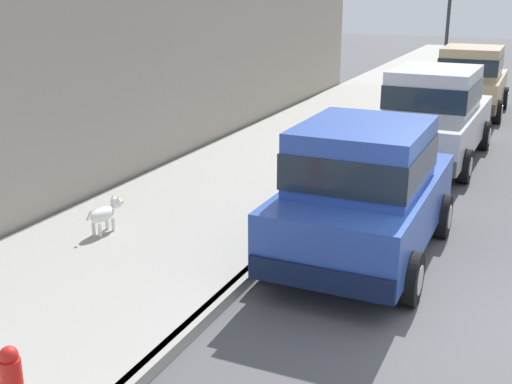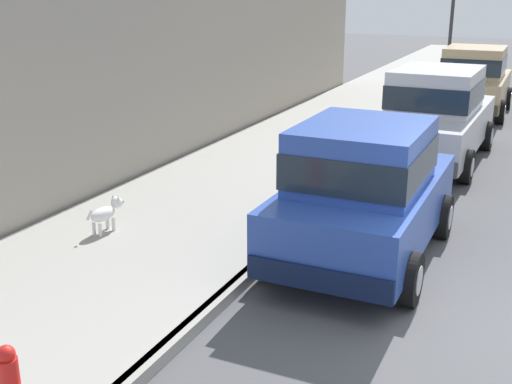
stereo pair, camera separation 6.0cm
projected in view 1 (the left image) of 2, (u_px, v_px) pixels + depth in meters
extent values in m
cube|color=gray|center=(252.00, 272.00, 8.22)|extent=(0.16, 64.00, 0.14)
cube|color=#99968E|center=(133.00, 249.00, 8.92)|extent=(3.60, 64.00, 0.14)
cube|color=#28479E|center=(365.00, 207.00, 8.67)|extent=(1.74, 3.71, 0.76)
cube|color=#28479E|center=(363.00, 155.00, 8.22)|extent=(1.52, 1.91, 0.80)
cube|color=#19232D|center=(363.00, 160.00, 8.24)|extent=(1.56, 1.95, 0.44)
cube|color=#0E1837|center=(394.00, 187.00, 10.31)|extent=(1.69, 0.21, 0.28)
cube|color=#0E1837|center=(321.00, 277.00, 7.18)|extent=(1.69, 0.21, 0.28)
cylinder|color=black|center=(329.00, 201.00, 10.12)|extent=(0.22, 0.64, 0.64)
cylinder|color=#9E9EA3|center=(329.00, 201.00, 10.12)|extent=(0.24, 0.35, 0.35)
cylinder|color=black|center=(442.00, 216.00, 9.45)|extent=(0.22, 0.64, 0.64)
cylinder|color=#9E9EA3|center=(442.00, 216.00, 9.45)|extent=(0.24, 0.35, 0.35)
cylinder|color=black|center=(272.00, 254.00, 8.13)|extent=(0.22, 0.64, 0.64)
cylinder|color=#9E9EA3|center=(272.00, 254.00, 8.13)|extent=(0.24, 0.35, 0.35)
cylinder|color=black|center=(410.00, 279.00, 7.46)|extent=(0.22, 0.64, 0.64)
cylinder|color=#9E9EA3|center=(410.00, 279.00, 7.46)|extent=(0.24, 0.35, 0.35)
cube|color=#EAEACC|center=(363.00, 162.00, 10.44)|extent=(0.28, 0.08, 0.14)
cube|color=#EAEACC|center=(430.00, 169.00, 10.02)|extent=(0.28, 0.08, 0.14)
cube|color=#BCBCC1|center=(432.00, 127.00, 13.47)|extent=(1.91, 4.54, 0.76)
cube|color=#BCBCC1|center=(434.00, 89.00, 13.13)|extent=(1.63, 2.14, 0.84)
cube|color=#19232D|center=(434.00, 92.00, 13.15)|extent=(1.67, 2.18, 0.46)
cube|color=#424243|center=(450.00, 119.00, 15.43)|extent=(1.77, 0.24, 0.28)
cube|color=#424243|center=(406.00, 164.00, 11.65)|extent=(1.77, 0.24, 0.28)
cylinder|color=black|center=(404.00, 128.00, 15.15)|extent=(0.24, 0.65, 0.64)
cylinder|color=#9E9EA3|center=(404.00, 128.00, 15.15)|extent=(0.25, 0.36, 0.35)
cylinder|color=black|center=(484.00, 136.00, 14.41)|extent=(0.24, 0.65, 0.64)
cylinder|color=#9E9EA3|center=(484.00, 136.00, 14.41)|extent=(0.25, 0.36, 0.35)
cylinder|color=black|center=(370.00, 155.00, 12.76)|extent=(0.24, 0.65, 0.64)
cylinder|color=#9E9EA3|center=(370.00, 155.00, 12.76)|extent=(0.25, 0.36, 0.35)
cylinder|color=black|center=(464.00, 166.00, 12.02)|extent=(0.24, 0.65, 0.64)
cylinder|color=#9E9EA3|center=(464.00, 166.00, 12.02)|extent=(0.25, 0.36, 0.35)
cube|color=#EAEACC|center=(427.00, 102.00, 15.57)|extent=(0.28, 0.09, 0.14)
cube|color=#EAEACC|center=(476.00, 106.00, 15.11)|extent=(0.28, 0.09, 0.14)
cube|color=tan|center=(470.00, 89.00, 18.29)|extent=(1.75, 3.71, 0.76)
cube|color=tan|center=(472.00, 62.00, 17.83)|extent=(1.53, 1.91, 0.80)
cube|color=#19232D|center=(471.00, 64.00, 17.85)|extent=(1.56, 1.95, 0.44)
cube|color=#3E3527|center=(476.00, 88.00, 19.93)|extent=(1.69, 0.21, 0.28)
cube|color=#3E3527|center=(461.00, 108.00, 16.79)|extent=(1.69, 0.21, 0.28)
cylinder|color=black|center=(444.00, 94.00, 19.73)|extent=(0.23, 0.64, 0.64)
cylinder|color=#9E9EA3|center=(444.00, 94.00, 19.73)|extent=(0.24, 0.35, 0.35)
cylinder|color=black|center=(504.00, 98.00, 19.07)|extent=(0.23, 0.64, 0.64)
cylinder|color=#9E9EA3|center=(504.00, 98.00, 19.07)|extent=(0.24, 0.35, 0.35)
cylinder|color=black|center=(431.00, 107.00, 17.74)|extent=(0.23, 0.64, 0.64)
cylinder|color=#9E9EA3|center=(431.00, 107.00, 17.74)|extent=(0.24, 0.35, 0.35)
cylinder|color=black|center=(497.00, 112.00, 17.07)|extent=(0.23, 0.64, 0.64)
cylinder|color=#9E9EA3|center=(497.00, 112.00, 17.07)|extent=(0.24, 0.35, 0.35)
cube|color=#EAEACC|center=(459.00, 75.00, 20.05)|extent=(0.28, 0.08, 0.14)
cube|color=#EAEACC|center=(496.00, 77.00, 19.64)|extent=(0.28, 0.08, 0.14)
ellipsoid|color=white|center=(103.00, 214.00, 9.23)|extent=(0.25, 0.46, 0.20)
cylinder|color=white|center=(107.00, 223.00, 9.42)|extent=(0.05, 0.05, 0.18)
cylinder|color=white|center=(113.00, 225.00, 9.37)|extent=(0.05, 0.05, 0.18)
cylinder|color=white|center=(94.00, 229.00, 9.20)|extent=(0.05, 0.05, 0.18)
cylinder|color=white|center=(100.00, 231.00, 9.14)|extent=(0.05, 0.05, 0.18)
sphere|color=white|center=(116.00, 203.00, 9.44)|extent=(0.17, 0.17, 0.17)
ellipsoid|color=gray|center=(120.00, 202.00, 9.51)|extent=(0.08, 0.12, 0.06)
cone|color=white|center=(113.00, 197.00, 9.43)|extent=(0.06, 0.06, 0.07)
cone|color=white|center=(118.00, 198.00, 9.38)|extent=(0.06, 0.06, 0.07)
cylinder|color=white|center=(89.00, 216.00, 8.99)|extent=(0.05, 0.12, 0.13)
sphere|color=red|center=(9.00, 355.00, 5.07)|extent=(0.15, 0.15, 0.15)
cylinder|color=red|center=(2.00, 383.00, 5.21)|extent=(0.10, 0.07, 0.07)
cylinder|color=#2D2D33|center=(448.00, 22.00, 22.42)|extent=(0.12, 0.12, 4.20)
cube|color=#9E9384|center=(191.00, 69.00, 13.89)|extent=(0.50, 20.00, 3.60)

